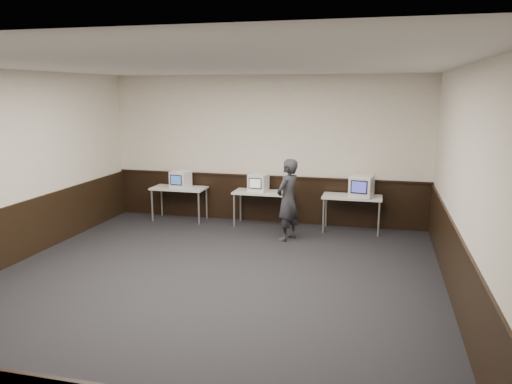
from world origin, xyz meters
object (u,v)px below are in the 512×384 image
Objects in this scene: desk_left at (179,190)px; desk_center at (262,195)px; emac_right at (362,186)px; emac_center at (258,183)px; person at (288,200)px; desk_right at (352,199)px; emac_left at (181,179)px.

desk_left and desk_center have the same top height.
emac_center is at bearing -171.23° from emac_right.
emac_right is at bearing 145.85° from person.
desk_left is 0.75× the size of person.
desk_right is at bearing 6.11° from emac_center.
emac_center reaches higher than desk_left.
desk_right is 2.71× the size of emac_left.
person reaches higher than desk_center.
person is at bearing -41.98° from emac_center.
desk_center is 1.90m from desk_right.
emac_center is 1.21m from person.
person is at bearing -142.47° from desk_right.
desk_center is at bearing 0.00° from desk_left.
emac_center is at bearing -114.18° from person.
emac_center is at bearing -176.74° from desk_center.
person is (0.73, -0.90, 0.12)m from desk_center.
desk_center is 0.27m from emac_center.
desk_left is 2.76× the size of emac_center.
person reaches higher than desk_right.
emac_center is at bearing -0.14° from desk_left.
desk_right is 3.75m from emac_left.
desk_right is 2.76× the size of emac_center.
desk_center is at bearing 180.00° from desk_right.
desk_center is 1.00× the size of desk_right.
emac_left is 3.92m from emac_right.
person is (2.63, -0.90, 0.12)m from desk_left.
desk_center is at bearing 8.47° from emac_left.
desk_right is 0.35m from emac_right.
desk_right is 1.48m from person.
desk_right is at bearing 151.31° from person.
desk_center and desk_right have the same top height.
emac_center reaches higher than desk_right.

